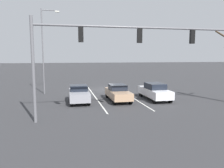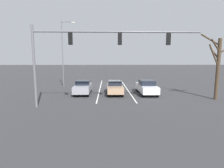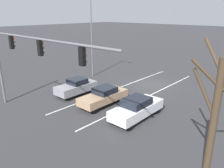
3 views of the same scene
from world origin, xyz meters
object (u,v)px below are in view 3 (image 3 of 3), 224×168
Objects in this scene: car_white_leftlane_front at (137,108)px; car_tan_midlane_front at (104,96)px; traffic_signal_gantry at (23,53)px; street_lamp_right_shoulder at (93,33)px; car_gray_rightlane_front at (76,87)px; bare_tree_near at (214,113)px.

car_tan_midlane_front is at bearing -2.99° from car_white_leftlane_front.
traffic_signal_gantry is 11.96m from street_lamp_right_shoulder.
car_white_leftlane_front is 3.65m from car_tan_midlane_front.
car_white_leftlane_front reaches higher than car_gray_rightlane_front.
car_tan_midlane_front is (-3.66, -0.03, -0.01)m from car_gray_rightlane_front.
traffic_signal_gantry reaches higher than car_white_leftlane_front.
traffic_signal_gantry reaches higher than car_tan_midlane_front.
car_white_leftlane_front is (-7.30, 0.16, 0.04)m from car_gray_rightlane_front.
bare_tree_near reaches higher than car_tan_midlane_front.
traffic_signal_gantry is 12.38m from bare_tree_near.
bare_tree_near is at bearing 154.39° from car_white_leftlane_front.
car_white_leftlane_front is at bearing 152.43° from street_lamp_right_shoulder.
street_lamp_right_shoulder is at bearing -66.38° from traffic_signal_gantry.
street_lamp_right_shoulder is at bearing -58.26° from car_gray_rightlane_front.
car_white_leftlane_front is 7.36m from bare_tree_near.
car_white_leftlane_front is 0.35× the size of traffic_signal_gantry.
traffic_signal_gantry is at bearing 11.41° from bare_tree_near.
traffic_signal_gantry is at bearing 68.42° from car_tan_midlane_front.
traffic_signal_gantry is at bearing 42.68° from car_white_leftlane_front.
bare_tree_near reaches higher than car_gray_rightlane_front.
traffic_signal_gantry is (2.21, 5.59, 4.22)m from car_tan_midlane_front.
car_gray_rightlane_front is 3.66m from car_tan_midlane_front.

